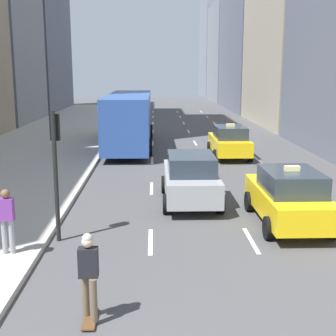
# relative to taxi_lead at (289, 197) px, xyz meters

# --- Properties ---
(sidewalk_left) EXTENTS (8.00, 66.00, 0.15)m
(sidewalk_left) POSITION_rel_taxi_lead_xyz_m (-11.00, 17.60, -0.81)
(sidewalk_left) COLOR #ADAAA3
(sidewalk_left) RESTS_ON ground
(lane_markings) EXTENTS (5.72, 56.00, 0.01)m
(lane_markings) POSITION_rel_taxi_lead_xyz_m (-1.40, 13.60, -0.87)
(lane_markings) COLOR white
(lane_markings) RESTS_ON ground
(building_row_right) EXTENTS (6.00, 93.00, 30.22)m
(building_row_right) POSITION_rel_taxi_lead_xyz_m (8.00, 33.61, 10.19)
(building_row_right) COLOR gray
(building_row_right) RESTS_ON ground
(taxi_lead) EXTENTS (2.02, 4.40, 1.87)m
(taxi_lead) POSITION_rel_taxi_lead_xyz_m (0.00, 0.00, 0.00)
(taxi_lead) COLOR yellow
(taxi_lead) RESTS_ON ground
(taxi_second) EXTENTS (2.02, 4.40, 1.87)m
(taxi_second) POSITION_rel_taxi_lead_xyz_m (0.00, 11.40, 0.00)
(taxi_second) COLOR yellow
(taxi_second) RESTS_ON ground
(sedan_black_near) EXTENTS (2.02, 4.44, 1.79)m
(sedan_black_near) POSITION_rel_taxi_lead_xyz_m (-2.80, 2.50, 0.03)
(sedan_black_near) COLOR #9EA0A5
(sedan_black_near) RESTS_ON ground
(city_bus) EXTENTS (2.80, 11.61, 3.25)m
(city_bus) POSITION_rel_taxi_lead_xyz_m (-5.61, 15.15, 0.91)
(city_bus) COLOR #2D519E
(city_bus) RESTS_ON ground
(skateboarder) EXTENTS (0.36, 0.80, 1.75)m
(skateboarder) POSITION_rel_taxi_lead_xyz_m (-5.30, -5.56, 0.08)
(skateboarder) COLOR brown
(skateboarder) RESTS_ON ground
(pedestrian_mid_block) EXTENTS (0.36, 0.22, 1.65)m
(pedestrian_mid_block) POSITION_rel_taxi_lead_xyz_m (-7.73, -2.48, 0.19)
(pedestrian_mid_block) COLOR gray
(pedestrian_mid_block) RESTS_ON sidewalk_left
(traffic_light_pole) EXTENTS (0.24, 0.42, 3.60)m
(traffic_light_pole) POSITION_rel_taxi_lead_xyz_m (-6.75, -1.14, 1.53)
(traffic_light_pole) COLOR black
(traffic_light_pole) RESTS_ON ground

